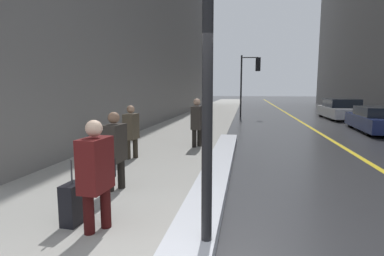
{
  "coord_description": "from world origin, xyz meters",
  "views": [
    {
      "loc": [
        0.79,
        -2.57,
        1.92
      ],
      "look_at": [
        -0.4,
        4.0,
        1.05
      ],
      "focal_mm": 28.0,
      "sensor_mm": 36.0,
      "label": 1
    }
  ],
  "objects": [
    {
      "name": "parked_car_navy",
      "position": [
        6.67,
        12.09,
        0.54
      ],
      "size": [
        2.11,
        4.53,
        1.13
      ],
      "rotation": [
        0.0,
        0.0,
        1.5
      ],
      "color": "navy",
      "rests_on": "ground"
    },
    {
      "name": "pedestrian_nearside",
      "position": [
        -1.63,
        2.6,
        0.83
      ],
      "size": [
        0.31,
        0.5,
        1.5
      ],
      "rotation": [
        0.0,
        0.0,
        -1.63
      ],
      "color": "black",
      "rests_on": "ground"
    },
    {
      "name": "pedestrian_trailing",
      "position": [
        -2.3,
        5.11,
        0.82
      ],
      "size": [
        0.31,
        0.5,
        1.48
      ],
      "rotation": [
        0.0,
        0.0,
        -1.63
      ],
      "color": "#2A241B",
      "rests_on": "ground"
    },
    {
      "name": "traffic_light_near",
      "position": [
        1.06,
        18.24,
        3.01
      ],
      "size": [
        1.31,
        0.42,
        4.16
      ],
      "rotation": [
        0.0,
        0.0,
        0.14
      ],
      "color": "black",
      "rests_on": "ground"
    },
    {
      "name": "rolling_suitcase",
      "position": [
        -1.59,
        1.12,
        0.3
      ],
      "size": [
        0.24,
        0.37,
        0.95
      ],
      "rotation": [
        0.0,
        0.0,
        -1.63
      ],
      "color": "black",
      "rests_on": "ground"
    },
    {
      "name": "road_centre_stripe",
      "position": [
        4.0,
        15.0,
        0.0
      ],
      "size": [
        0.16,
        80.0,
        0.0
      ],
      "color": "gold",
      "rests_on": "ground"
    },
    {
      "name": "parked_car_white",
      "position": [
        6.77,
        18.04,
        0.62
      ],
      "size": [
        1.91,
        4.49,
        1.3
      ],
      "rotation": [
        0.0,
        0.0,
        1.58
      ],
      "color": "silver",
      "rests_on": "ground"
    },
    {
      "name": "pedestrian_with_shoulder_bag",
      "position": [
        -0.8,
        7.12,
        0.89
      ],
      "size": [
        0.34,
        0.74,
        1.61
      ],
      "rotation": [
        0.0,
        0.0,
        -1.63
      ],
      "color": "black",
      "rests_on": "ground"
    },
    {
      "name": "pedestrian_in_glasses",
      "position": [
        -1.16,
        1.01,
        0.84
      ],
      "size": [
        0.32,
        0.71,
        1.52
      ],
      "rotation": [
        0.0,
        0.0,
        -1.63
      ],
      "color": "#340C0C",
      "rests_on": "ground"
    },
    {
      "name": "snow_bank_curb",
      "position": [
        0.18,
        4.16,
        0.11
      ],
      "size": [
        0.6,
        9.03,
        0.21
      ],
      "color": "silver",
      "rests_on": "ground"
    },
    {
      "name": "lamp_post",
      "position": [
        0.38,
        0.64,
        2.61
      ],
      "size": [
        0.28,
        0.28,
        4.3
      ],
      "color": "black",
      "rests_on": "ground"
    },
    {
      "name": "sidewalk_slab",
      "position": [
        -2.0,
        15.0,
        0.01
      ],
      "size": [
        4.0,
        80.0,
        0.01
      ],
      "color": "#9E9B93",
      "rests_on": "ground"
    }
  ]
}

